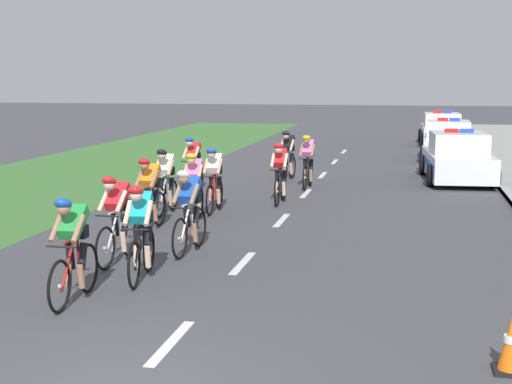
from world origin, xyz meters
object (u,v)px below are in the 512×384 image
Objects in this scene: cyclist_eighth at (280,172)px; police_car_nearest at (458,159)px; cyclist_sixth at (194,186)px; cyclist_seventh at (166,180)px; cyclist_tenth at (193,163)px; cyclist_eleventh at (308,161)px; cyclist_fifth at (150,193)px; cyclist_third at (117,218)px; cyclist_twelfth at (288,155)px; cyclist_ninth at (214,179)px; police_car_third at (441,130)px; police_car_second at (448,142)px; traffic_cone_near at (512,344)px; cyclist_fourth at (189,210)px; cyclist_second at (141,231)px; cyclist_lead at (73,248)px.

police_car_nearest is at bearing 48.26° from cyclist_eighth.
police_car_nearest reaches higher than cyclist_sixth.
cyclist_seventh is 3.42m from cyclist_tenth.
cyclist_tenth and cyclist_eleventh have the same top height.
cyclist_fifth is 1.00× the size of cyclist_sixth.
cyclist_third and cyclist_twelfth have the same top height.
cyclist_ninth is at bearing 72.56° from cyclist_fifth.
police_car_nearest is at bearing 9.58° from cyclist_twelfth.
cyclist_fifth is 11.18m from police_car_nearest.
cyclist_fifth is 22.80m from police_car_third.
cyclist_sixth is at bearing -73.60° from cyclist_tenth.
police_car_second is (6.88, 13.37, -0.11)m from cyclist_seventh.
cyclist_fifth and cyclist_eleventh have the same top height.
cyclist_tenth is at bearing -125.93° from police_car_second.
cyclist_sixth is at bearing 126.62° from traffic_cone_near.
cyclist_sixth is (-0.74, 2.92, 0.00)m from cyclist_fourth.
police_car_second is at bearing 72.92° from cyclist_fourth.
police_car_nearest reaches higher than cyclist_twelfth.
cyclist_fifth is 2.69× the size of traffic_cone_near.
police_car_nearest is at bearing -90.00° from police_car_third.
cyclist_fourth is 12.01m from police_car_nearest.
police_car_second reaches higher than cyclist_seventh.
cyclist_second is 3.91m from cyclist_fifth.
cyclist_fifth is 16.65m from police_car_second.
cyclist_seventh is 2.69× the size of traffic_cone_near.
cyclist_third is 0.39× the size of police_car_second.
cyclist_sixth is at bearing 96.37° from cyclist_second.
traffic_cone_near is (3.93, -13.14, -0.48)m from cyclist_eleventh.
cyclist_sixth is 0.38× the size of police_car_nearest.
cyclist_tenth is 2.69× the size of traffic_cone_near.
cyclist_second is at bearing -95.81° from cyclist_fourth.
police_car_third reaches higher than cyclist_second.
cyclist_fifth is 2.48m from cyclist_ninth.
police_car_second is at bearing 74.03° from cyclist_second.
police_car_second reaches higher than cyclist_eleventh.
cyclist_sixth is at bearing -127.24° from police_car_nearest.
cyclist_eighth and cyclist_twelfth have the same top height.
cyclist_fourth and cyclist_seventh have the same top height.
police_car_nearest is at bearing -89.98° from police_car_second.
cyclist_fifth is at bearing -113.35° from police_car_second.
police_car_third reaches higher than cyclist_tenth.
police_car_third reaches higher than cyclist_ninth.
traffic_cone_near is (-0.31, -15.52, -0.37)m from police_car_nearest.
police_car_nearest is at bearing 29.31° from cyclist_eleventh.
cyclist_fourth is 9.95m from cyclist_twelfth.
cyclist_twelfth is at bearing 52.52° from cyclist_tenth.
cyclist_lead and cyclist_third have the same top height.
cyclist_lead is 1.00× the size of cyclist_third.
cyclist_third is 1.00× the size of cyclist_tenth.
cyclist_lead is at bearing -106.37° from police_car_second.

